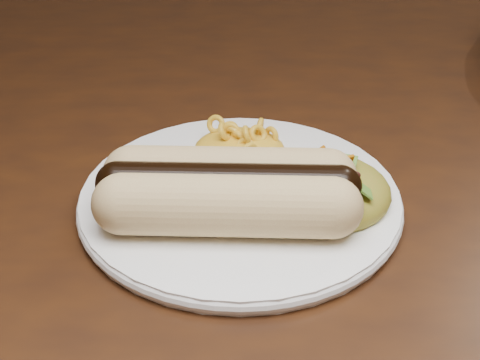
{
  "coord_description": "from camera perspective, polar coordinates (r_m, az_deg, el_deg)",
  "views": [
    {
      "loc": [
        -0.07,
        -0.56,
        1.03
      ],
      "look_at": [
        -0.07,
        -0.16,
        0.77
      ],
      "focal_mm": 50.0,
      "sensor_mm": 36.0,
      "label": 1
    }
  ],
  "objects": [
    {
      "name": "table",
      "position": [
        0.68,
        5.85,
        -1.01
      ],
      "size": [
        1.6,
        0.9,
        0.75
      ],
      "color": "black",
      "rests_on": "floor"
    },
    {
      "name": "plate",
      "position": [
        0.49,
        0.0,
        -1.58
      ],
      "size": [
        0.26,
        0.26,
        0.01
      ],
      "primitive_type": "cylinder",
      "rotation": [
        0.0,
        0.0,
        -0.12
      ],
      "color": "white",
      "rests_on": "table"
    },
    {
      "name": "hotdog",
      "position": [
        0.45,
        -1.02,
        -0.79
      ],
      "size": [
        0.15,
        0.08,
        0.04
      ],
      "rotation": [
        0.0,
        0.0,
        -0.03
      ],
      "color": "#E7D289",
      "rests_on": "plate"
    },
    {
      "name": "mac_and_cheese",
      "position": [
        0.53,
        -0.06,
        3.53
      ],
      "size": [
        0.08,
        0.07,
        0.03
      ],
      "primitive_type": "ellipsoid",
      "rotation": [
        0.0,
        0.0,
        0.06
      ],
      "color": "#F0C648",
      "rests_on": "plate"
    },
    {
      "name": "sour_cream",
      "position": [
        0.5,
        -7.88,
        1.47
      ],
      "size": [
        0.07,
        0.07,
        0.03
      ],
      "primitive_type": "ellipsoid",
      "rotation": [
        0.0,
        0.0,
        -0.43
      ],
      "color": "white",
      "rests_on": "plate"
    },
    {
      "name": "taco_salad",
      "position": [
        0.48,
        7.25,
        0.04
      ],
      "size": [
        0.1,
        0.09,
        0.04
      ],
      "rotation": [
        0.0,
        0.0,
        0.12
      ],
      "color": "orange",
      "rests_on": "plate"
    },
    {
      "name": "fork",
      "position": [
        0.52,
        -2.7,
        0.03
      ],
      "size": [
        0.04,
        0.13,
        0.0
      ],
      "primitive_type": "cube",
      "rotation": [
        0.0,
        0.0,
        0.16
      ],
      "color": "white",
      "rests_on": "table"
    }
  ]
}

